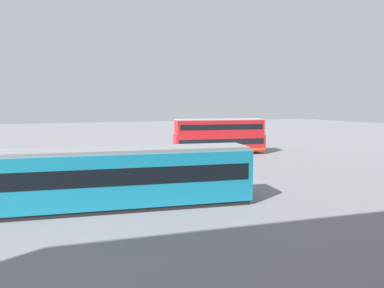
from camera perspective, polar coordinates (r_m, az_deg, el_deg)
The scene contains 6 objects.
ground_plane at distance 34.43m, azimuth -1.73°, elevation -2.78°, with size 160.00×160.00×0.00m, color gray.
double_decker_bus at distance 38.90m, azimuth 4.57°, elevation 1.31°, with size 10.55×4.15×4.00m.
tram_yellow at distance 19.05m, azimuth -11.07°, elevation -5.36°, with size 14.09×4.52×3.27m.
pedestrian_near_railing at distance 28.95m, azimuth -7.85°, elevation -2.54°, with size 0.36×0.35×1.79m.
pedestrian_railing at distance 28.05m, azimuth -8.98°, elevation -3.50°, with size 6.15×0.83×1.08m.
info_sign at distance 26.58m, azimuth -16.82°, elevation -2.06°, with size 1.26×0.16×2.47m.
Camera 1 is at (11.64, 31.92, 5.60)m, focal length 31.95 mm.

